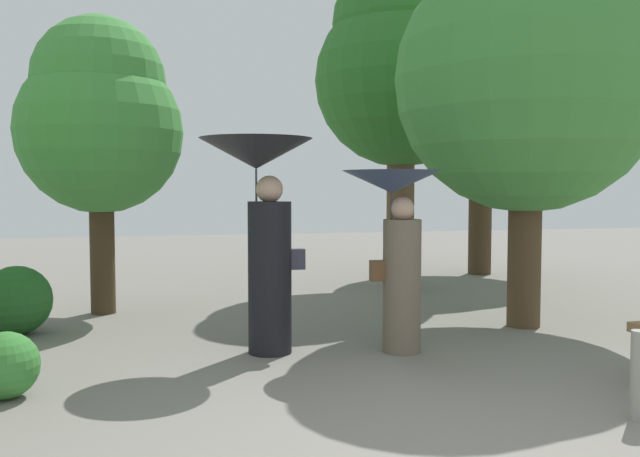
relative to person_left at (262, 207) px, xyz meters
name	(u,v)px	position (x,y,z in m)	size (l,w,h in m)	color
person_left	(262,207)	(0.00, 0.00, 0.00)	(1.09, 1.09, 2.08)	black
person_right	(396,231)	(1.27, -0.28, -0.23)	(0.96, 0.96, 1.78)	#6B5B4C
tree_near_right	(401,63)	(2.84, 3.73, 2.17)	(2.75, 2.75, 5.31)	brown
tree_mid_left	(100,117)	(-1.66, 2.58, 1.09)	(2.08, 2.08, 3.77)	#42301E
tree_mid_right	(482,88)	(4.94, 5.04, 2.05)	(3.03, 3.03, 5.27)	#42301E
tree_far_back	(528,58)	(3.15, 0.53, 1.66)	(3.04, 3.04, 4.82)	#4C3823
bush_path_left	(16,300)	(-2.49, 1.47, -1.04)	(0.76, 0.76, 0.76)	#235B23
bush_path_right	(5,365)	(-2.14, -0.93, -1.17)	(0.51, 0.51, 0.51)	#387F33
path_marker_post	(639,376)	(2.21, -2.52, -1.11)	(0.12, 0.12, 0.63)	gray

